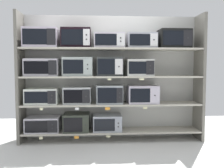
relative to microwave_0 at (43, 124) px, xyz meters
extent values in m
cube|color=silver|center=(1.22, -1.00, -0.32)|extent=(7.13, 6.00, 0.02)
cube|color=#B2B2AD|center=(1.22, 0.25, 0.81)|extent=(3.33, 0.04, 2.26)
cube|color=#68645B|center=(-0.38, 0.00, 0.81)|extent=(0.05, 0.44, 2.26)
cube|color=#68645B|center=(2.81, 0.00, 0.81)|extent=(0.05, 0.44, 2.26)
cube|color=#ADA899|center=(1.22, 0.00, -0.15)|extent=(3.13, 0.44, 0.03)
cube|color=#B4B2BC|center=(0.00, 0.00, 0.00)|extent=(0.58, 0.40, 0.26)
cube|color=black|center=(-0.08, -0.20, 0.00)|extent=(0.37, 0.01, 0.20)
cube|color=black|center=(0.19, -0.20, 0.00)|extent=(0.17, 0.01, 0.21)
cylinder|color=#262628|center=(0.19, -0.21, -0.03)|extent=(0.02, 0.01, 0.02)
cylinder|color=#262628|center=(0.19, -0.21, 0.03)|extent=(0.02, 0.01, 0.02)
cube|color=#2F342B|center=(0.58, 0.00, 0.02)|extent=(0.45, 0.41, 0.31)
cube|color=black|center=(0.54, -0.21, 0.02)|extent=(0.32, 0.01, 0.24)
cube|color=#2F342B|center=(0.75, -0.21, 0.02)|extent=(0.10, 0.01, 0.25)
cylinder|color=#262628|center=(0.75, -0.22, 0.02)|extent=(0.02, 0.01, 0.02)
cube|color=#989EA9|center=(1.13, 0.00, 0.01)|extent=(0.50, 0.38, 0.28)
cube|color=black|center=(1.07, -0.19, 0.01)|extent=(0.35, 0.01, 0.21)
cube|color=#989EA9|center=(1.31, -0.19, 0.01)|extent=(0.12, 0.01, 0.22)
cylinder|color=#262628|center=(1.31, -0.20, -0.02)|extent=(0.02, 0.01, 0.02)
cylinder|color=#262628|center=(1.31, -0.20, 0.04)|extent=(0.02, 0.01, 0.02)
cube|color=beige|center=(0.00, -0.22, -0.19)|extent=(0.06, 0.00, 0.04)
cube|color=orange|center=(0.60, -0.22, -0.19)|extent=(0.08, 0.00, 0.05)
cube|color=beige|center=(1.14, -0.22, -0.18)|extent=(0.07, 0.00, 0.03)
cube|color=#ADA899|center=(1.22, 0.00, 0.34)|extent=(3.13, 0.44, 0.03)
cube|color=silver|center=(-0.01, 0.00, 0.49)|extent=(0.55, 0.35, 0.27)
cube|color=black|center=(-0.08, -0.18, 0.49)|extent=(0.38, 0.01, 0.19)
cube|color=black|center=(0.18, -0.18, 0.49)|extent=(0.14, 0.01, 0.22)
cylinder|color=#262628|center=(0.18, -0.19, 0.46)|extent=(0.02, 0.01, 0.02)
cylinder|color=#262628|center=(0.18, -0.19, 0.52)|extent=(0.02, 0.01, 0.02)
cube|color=#B1B7B8|center=(0.60, 0.00, 0.51)|extent=(0.48, 0.34, 0.29)
cube|color=black|center=(0.54, -0.17, 0.51)|extent=(0.31, 0.01, 0.23)
cube|color=black|center=(0.76, -0.17, 0.51)|extent=(0.13, 0.01, 0.24)
cylinder|color=#262628|center=(0.76, -0.18, 0.51)|extent=(0.02, 0.01, 0.02)
cube|color=#9AA3A8|center=(1.17, 0.00, 0.52)|extent=(0.46, 0.37, 0.32)
cube|color=black|center=(1.12, -0.19, 0.52)|extent=(0.33, 0.01, 0.26)
cube|color=black|center=(1.33, -0.18, 0.52)|extent=(0.11, 0.01, 0.26)
cylinder|color=#262628|center=(1.33, -0.19, 0.48)|extent=(0.02, 0.01, 0.02)
cylinder|color=#262628|center=(1.33, -0.19, 0.55)|extent=(0.02, 0.01, 0.02)
cube|color=#B8B1C1|center=(1.76, 0.00, 0.52)|extent=(0.54, 0.39, 0.32)
cube|color=black|center=(1.69, -0.20, 0.52)|extent=(0.34, 0.01, 0.24)
cube|color=#B8B1C1|center=(1.94, -0.19, 0.52)|extent=(0.16, 0.01, 0.25)
cylinder|color=#262628|center=(1.94, -0.20, 0.52)|extent=(0.02, 0.01, 0.02)
cube|color=beige|center=(0.02, -0.22, 0.30)|extent=(0.05, 0.00, 0.04)
cube|color=white|center=(0.61, -0.22, 0.30)|extent=(0.06, 0.00, 0.04)
cube|color=orange|center=(1.13, -0.22, 0.30)|extent=(0.08, 0.00, 0.05)
cube|color=beige|center=(1.77, -0.22, 0.30)|extent=(0.07, 0.00, 0.04)
cube|color=#ADA899|center=(1.22, 0.00, 0.83)|extent=(3.13, 0.44, 0.03)
cube|color=#B5B1BB|center=(0.00, 0.00, 1.00)|extent=(0.57, 0.34, 0.30)
cube|color=black|center=(-0.07, -0.17, 1.00)|extent=(0.40, 0.01, 0.21)
cube|color=black|center=(0.20, -0.17, 1.00)|extent=(0.14, 0.01, 0.24)
cube|color=#9CA7A2|center=(0.61, 0.00, 1.01)|extent=(0.51, 0.34, 0.33)
cube|color=black|center=(0.55, -0.17, 1.01)|extent=(0.34, 0.01, 0.23)
cube|color=#9CA7A2|center=(0.79, -0.17, 1.01)|extent=(0.14, 0.01, 0.26)
cylinder|color=#262628|center=(0.79, -0.18, 0.97)|extent=(0.02, 0.01, 0.02)
cylinder|color=#262628|center=(0.79, -0.18, 1.05)|extent=(0.02, 0.01, 0.02)
cube|color=#2F3333|center=(1.17, 0.00, 1.01)|extent=(0.45, 0.33, 0.33)
cube|color=black|center=(1.11, -0.17, 1.01)|extent=(0.29, 0.01, 0.26)
cube|color=silver|center=(1.32, -0.17, 1.01)|extent=(0.13, 0.01, 0.26)
cylinder|color=#262628|center=(1.32, -0.17, 1.01)|extent=(0.02, 0.01, 0.02)
cube|color=beige|center=(1.70, 0.00, 0.99)|extent=(0.47, 0.41, 0.29)
cube|color=black|center=(1.64, -0.21, 0.99)|extent=(0.30, 0.01, 0.21)
cube|color=black|center=(1.86, -0.20, 0.99)|extent=(0.14, 0.01, 0.23)
cylinder|color=#262628|center=(1.86, -0.21, 0.96)|extent=(0.02, 0.01, 0.02)
cylinder|color=#262628|center=(1.86, -0.21, 1.03)|extent=(0.02, 0.01, 0.02)
cube|color=beige|center=(1.16, -0.22, 0.80)|extent=(0.06, 0.00, 0.03)
cube|color=beige|center=(1.71, -0.22, 0.80)|extent=(0.08, 0.00, 0.03)
cube|color=#ADA899|center=(1.22, 0.00, 1.32)|extent=(3.13, 0.44, 0.03)
cube|color=#BCB1C3|center=(0.00, 0.00, 1.50)|extent=(0.57, 0.41, 0.33)
cube|color=black|center=(-0.07, -0.21, 1.50)|extent=(0.39, 0.01, 0.26)
cube|color=black|center=(0.20, -0.21, 1.50)|extent=(0.14, 0.01, 0.27)
cube|color=black|center=(0.59, 0.00, 1.50)|extent=(0.50, 0.33, 0.34)
cube|color=black|center=(0.54, -0.17, 1.50)|extent=(0.36, 0.01, 0.26)
cube|color=silver|center=(0.77, -0.17, 1.50)|extent=(0.11, 0.01, 0.27)
cylinder|color=#262628|center=(0.77, -0.18, 1.47)|extent=(0.02, 0.01, 0.02)
cylinder|color=#262628|center=(0.77, -0.18, 1.54)|extent=(0.02, 0.01, 0.02)
cube|color=#BCB5C0|center=(1.16, 0.00, 1.47)|extent=(0.53, 0.34, 0.26)
cube|color=black|center=(1.10, -0.17, 1.47)|extent=(0.36, 0.01, 0.19)
cube|color=silver|center=(1.35, -0.17, 1.47)|extent=(0.13, 0.01, 0.21)
cylinder|color=#262628|center=(1.35, -0.18, 1.44)|extent=(0.02, 0.01, 0.02)
cylinder|color=#262628|center=(1.35, -0.18, 1.50)|extent=(0.02, 0.01, 0.02)
cube|color=#999CA5|center=(1.74, 0.00, 1.47)|extent=(0.51, 0.33, 0.27)
cube|color=black|center=(1.68, -0.17, 1.47)|extent=(0.35, 0.01, 0.19)
cube|color=silver|center=(1.92, -0.16, 1.47)|extent=(0.13, 0.01, 0.21)
cylinder|color=#262628|center=(1.92, -0.17, 1.47)|extent=(0.02, 0.01, 0.02)
cube|color=black|center=(2.33, 0.00, 1.50)|extent=(0.54, 0.37, 0.33)
cube|color=black|center=(2.25, -0.19, 1.50)|extent=(0.35, 0.01, 0.24)
cube|color=black|center=(2.51, -0.19, 1.50)|extent=(0.16, 0.01, 0.27)
cylinder|color=#262628|center=(2.51, -0.20, 1.50)|extent=(0.02, 0.01, 0.02)
camera|label=1|loc=(0.94, -4.35, 1.01)|focal=39.42mm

